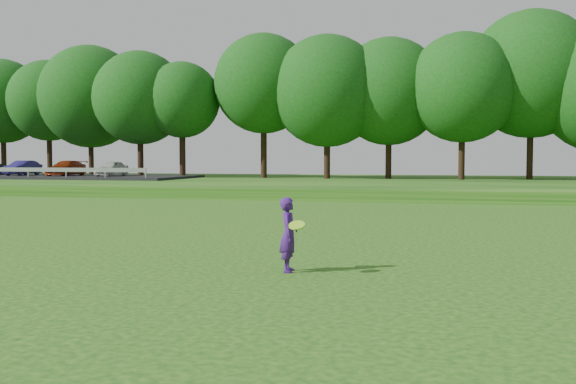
# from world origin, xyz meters

# --- Properties ---
(ground) EXTENTS (140.00, 140.00, 0.00)m
(ground) POSITION_xyz_m (0.00, 0.00, 0.00)
(ground) COLOR #13460D
(ground) RESTS_ON ground
(berm) EXTENTS (130.00, 30.00, 0.60)m
(berm) POSITION_xyz_m (0.00, 34.00, 0.30)
(berm) COLOR #13460D
(berm) RESTS_ON ground
(walking_path) EXTENTS (130.00, 1.60, 0.04)m
(walking_path) POSITION_xyz_m (0.00, 20.00, 0.02)
(walking_path) COLOR gray
(walking_path) RESTS_ON ground
(treeline) EXTENTS (104.00, 7.00, 15.00)m
(treeline) POSITION_xyz_m (0.00, 38.00, 8.10)
(treeline) COLOR #10440F
(treeline) RESTS_ON berm
(parking_lot) EXTENTS (24.00, 9.00, 1.38)m
(parking_lot) POSITION_xyz_m (-24.28, 32.80, 1.01)
(parking_lot) COLOR black
(parking_lot) RESTS_ON berm
(woman) EXTENTS (0.60, 0.77, 1.41)m
(woman) POSITION_xyz_m (4.55, -0.63, 0.71)
(woman) COLOR #3E186E
(woman) RESTS_ON ground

